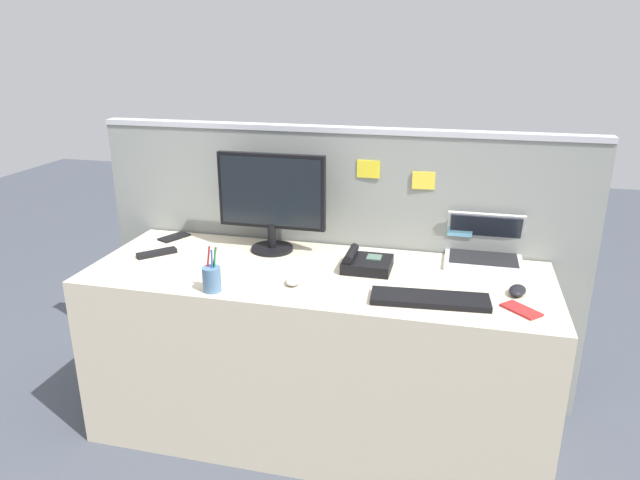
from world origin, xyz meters
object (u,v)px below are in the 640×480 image
(laptop, at_px, (484,250))
(cell_phone_red_case, at_px, (521,310))
(pen_cup, at_px, (212,278))
(tv_remote, at_px, (157,253))
(desktop_monitor, at_px, (271,197))
(computer_mouse_left_hand, at_px, (294,280))
(computer_mouse_right_hand, at_px, (517,290))
(desk_phone, at_px, (366,263))
(cell_phone_black_slab, at_px, (174,237))
(keyboard_main, at_px, (430,299))

(laptop, height_order, cell_phone_red_case, laptop)
(laptop, bearing_deg, pen_cup, -150.06)
(tv_remote, bearing_deg, pen_cup, 6.97)
(desktop_monitor, xyz_separation_m, computer_mouse_left_hand, (0.20, -0.34, -0.23))
(tv_remote, bearing_deg, computer_mouse_right_hand, 41.82)
(desk_phone, relative_size, computer_mouse_right_hand, 1.94)
(laptop, distance_m, desk_phone, 0.52)
(cell_phone_black_slab, height_order, tv_remote, tv_remote)
(cell_phone_red_case, bearing_deg, computer_mouse_left_hand, 131.51)
(computer_mouse_right_hand, distance_m, pen_cup, 1.13)
(cell_phone_red_case, bearing_deg, desktop_monitor, 113.90)
(laptop, xyz_separation_m, computer_mouse_right_hand, (0.12, -0.33, -0.03))
(tv_remote, bearing_deg, keyboard_main, 34.48)
(cell_phone_black_slab, bearing_deg, laptop, 27.00)
(desk_phone, bearing_deg, laptop, 25.08)
(laptop, bearing_deg, computer_mouse_right_hand, -70.66)
(laptop, bearing_deg, desk_phone, -154.92)
(laptop, xyz_separation_m, cell_phone_black_slab, (-1.42, -0.05, -0.04))
(computer_mouse_right_hand, relative_size, cell_phone_red_case, 0.73)
(computer_mouse_right_hand, height_order, cell_phone_red_case, computer_mouse_right_hand)
(computer_mouse_left_hand, relative_size, tv_remote, 0.59)
(laptop, bearing_deg, tv_remote, -168.66)
(desk_phone, xyz_separation_m, cell_phone_black_slab, (-0.95, 0.17, -0.02))
(desktop_monitor, height_order, tv_remote, desktop_monitor)
(desk_phone, xyz_separation_m, pen_cup, (-0.52, -0.35, 0.02))
(computer_mouse_left_hand, bearing_deg, computer_mouse_right_hand, 3.21)
(tv_remote, bearing_deg, desk_phone, 47.47)
(laptop, relative_size, cell_phone_black_slab, 2.21)
(computer_mouse_left_hand, distance_m, cell_phone_black_slab, 0.80)
(keyboard_main, bearing_deg, computer_mouse_right_hand, 20.25)
(computer_mouse_left_hand, relative_size, pen_cup, 0.58)
(desk_phone, bearing_deg, desktop_monitor, 163.51)
(desktop_monitor, relative_size, laptop, 1.51)
(desktop_monitor, distance_m, tv_remote, 0.56)
(laptop, distance_m, pen_cup, 1.14)
(desktop_monitor, relative_size, tv_remote, 2.82)
(pen_cup, distance_m, cell_phone_red_case, 1.12)
(laptop, bearing_deg, keyboard_main, -112.17)
(computer_mouse_right_hand, bearing_deg, cell_phone_black_slab, -175.69)
(computer_mouse_right_hand, bearing_deg, tv_remote, -167.35)
(desk_phone, height_order, tv_remote, desk_phone)
(keyboard_main, height_order, pen_cup, pen_cup)
(desktop_monitor, xyz_separation_m, laptop, (0.91, 0.09, -0.20))
(pen_cup, distance_m, cell_phone_black_slab, 0.67)
(pen_cup, xyz_separation_m, cell_phone_black_slab, (-0.42, 0.52, -0.05))
(desktop_monitor, distance_m, cell_phone_red_case, 1.13)
(desktop_monitor, xyz_separation_m, cell_phone_red_case, (1.03, -0.38, -0.24))
(pen_cup, bearing_deg, computer_mouse_right_hand, 12.20)
(desktop_monitor, distance_m, keyboard_main, 0.85)
(cell_phone_red_case, xyz_separation_m, tv_remote, (-1.50, 0.20, 0.01))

